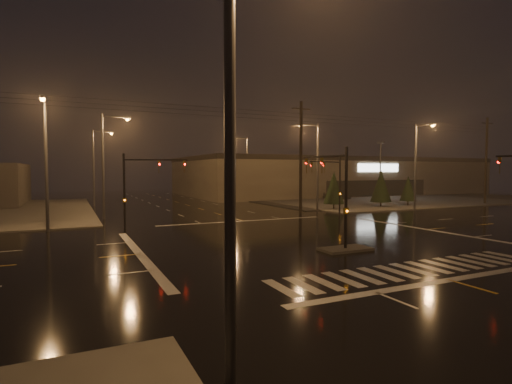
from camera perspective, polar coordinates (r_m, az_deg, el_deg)
ground at (r=27.20m, az=7.44°, el=-6.76°), size 140.00×140.00×0.00m
sidewalk_ne at (r=69.01m, az=15.03°, el=-0.88°), size 36.00×36.00×0.12m
median_island at (r=23.97m, az=12.65°, el=-7.96°), size 3.00×1.60×0.15m
crosswalk at (r=20.36m, az=21.45°, el=-10.25°), size 15.00×2.60×0.01m
stop_bar_near at (r=19.09m, az=25.90°, el=-11.24°), size 16.00×0.50×0.01m
stop_bar_far at (r=36.84m, az=-1.84°, el=-4.17°), size 16.00×0.50×0.01m
parking_lot at (r=70.89m, az=19.16°, el=-0.86°), size 50.00×24.00×0.08m
retail_building at (r=84.55m, az=10.65°, el=2.43°), size 60.20×28.30×7.20m
signal_mast_median at (r=24.30m, az=11.41°, el=0.94°), size 0.25×4.59×6.00m
signal_mast_ne at (r=40.56m, az=11.07°, el=1.80°), size 4.84×1.86×6.00m
signal_mast_nw at (r=33.09m, az=-16.52°, el=1.47°), size 4.84×1.86×6.00m
streetlight_0 at (r=8.34m, az=-1.70°, el=11.28°), size 2.77×0.32×10.00m
streetlight_1 at (r=40.72m, az=-20.60°, el=4.50°), size 2.77×0.32×10.00m
streetlight_2 at (r=56.68m, az=-21.90°, el=4.00°), size 2.77×0.32×10.00m
streetlight_3 at (r=46.34m, az=8.48°, el=4.45°), size 2.77×0.32×10.00m
streetlight_4 at (r=63.95m, az=-1.52°, el=4.08°), size 2.77×0.32×10.00m
streetlight_5 at (r=33.81m, az=-27.84°, el=4.69°), size 0.32×2.77×10.00m
streetlight_6 at (r=49.71m, az=22.10°, el=4.17°), size 0.32×2.77×10.00m
utility_pole_1 at (r=42.95m, az=6.42°, el=5.02°), size 2.20×0.32×12.00m
utility_pole_2 at (r=63.98m, az=30.02°, el=3.97°), size 2.20×0.32×12.00m
conifer_0 at (r=48.60m, az=11.05°, el=0.62°), size 2.47×2.47×4.56m
conifer_1 at (r=53.09m, az=17.43°, el=0.86°), size 2.62×2.62×4.79m
conifer_2 at (r=56.03m, az=20.91°, el=0.49°), size 2.10×2.10×3.98m
car_parked at (r=65.68m, az=11.52°, el=-0.41°), size 4.03×4.68×1.52m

